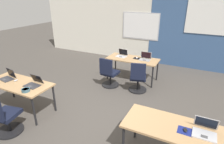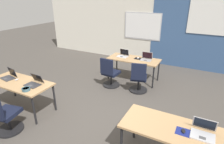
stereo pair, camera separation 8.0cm
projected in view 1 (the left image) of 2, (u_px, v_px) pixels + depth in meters
name	position (u px, v px, depth m)	size (l,w,h in m)	color
ground_plane	(98.00, 115.00, 4.38)	(24.00, 24.00, 0.00)	#47423D
back_wall_assembly	(153.00, 27.00, 7.27)	(10.00, 0.27, 2.80)	silver
desk_near_left	(19.00, 85.00, 4.34)	(1.60, 0.70, 0.72)	tan
desk_near_right	(175.00, 130.00, 2.91)	(1.60, 0.70, 0.72)	tan
desk_far_center	(133.00, 60.00, 5.94)	(1.60, 0.70, 0.72)	tan
laptop_far_left	(122.00, 55.00, 6.10)	(0.35, 0.31, 0.23)	silver
chair_far_left	(109.00, 75.00, 5.59)	(0.52, 0.55, 0.92)	black
laptop_near_right_end	(205.00, 130.00, 2.75)	(0.33, 0.30, 0.23)	#B7B7BC
mousepad_near_right_end	(185.00, 131.00, 2.81)	(0.22, 0.19, 0.00)	navy
mouse_near_right_end	(185.00, 130.00, 2.80)	(0.08, 0.11, 0.03)	black
laptop_far_right	(145.00, 58.00, 5.79)	(0.34, 0.28, 0.24)	#9E9EA3
mousepad_far_right	(137.00, 58.00, 5.92)	(0.22, 0.19, 0.00)	black
mouse_far_right	(137.00, 58.00, 5.91)	(0.07, 0.11, 0.03)	silver
chair_far_right	(138.00, 79.00, 5.29)	(0.54, 0.59, 0.92)	black
laptop_near_left_end	(8.00, 77.00, 4.50)	(0.37, 0.32, 0.24)	#333338
mouse_near_left_end	(16.00, 80.00, 4.40)	(0.06, 0.10, 0.03)	#B2B2B7
laptop_near_left_inner	(34.00, 83.00, 4.19)	(0.34, 0.32, 0.22)	#333338
chair_near_left_inner	(4.00, 118.00, 3.65)	(0.52, 0.57, 0.92)	black
snack_bowl	(26.00, 90.00, 3.93)	(0.18, 0.18, 0.06)	#3D6070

